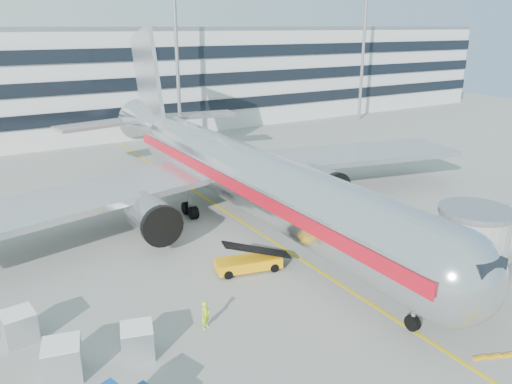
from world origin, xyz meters
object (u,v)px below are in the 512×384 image
cargo_container_front (138,341)px  main_jet (235,170)px  belt_loader (248,262)px  cargo_container_left (63,360)px  cargo_container_right (19,326)px  ramp_worker (206,315)px

cargo_container_front → main_jet: bearing=46.4°
belt_loader → cargo_container_left: belt_loader is taller
cargo_container_right → cargo_container_front: size_ratio=0.90×
ramp_worker → belt_loader: bearing=14.5°
cargo_container_front → cargo_container_right: bearing=137.4°
main_jet → cargo_container_front: main_jet is taller
cargo_container_front → ramp_worker: bearing=5.6°
main_jet → belt_loader: main_jet is taller
cargo_container_front → ramp_worker: size_ratio=1.20×
belt_loader → cargo_container_front: belt_loader is taller
cargo_container_left → cargo_container_front: size_ratio=1.06×
main_jet → ramp_worker: 17.00m
cargo_container_right → belt_loader: bearing=2.1°
cargo_container_right → cargo_container_left: bearing=-71.8°
cargo_container_front → ramp_worker: (3.94, 0.39, -0.03)m
ramp_worker → cargo_container_front: bearing=159.8°
cargo_container_left → belt_loader: bearing=20.0°
cargo_container_front → cargo_container_left: bearing=175.1°
main_jet → ramp_worker: size_ratio=31.69×
belt_loader → cargo_container_left: size_ratio=2.32×
cargo_container_left → cargo_container_right: size_ratio=1.18×
cargo_container_left → main_jet: bearing=39.1°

